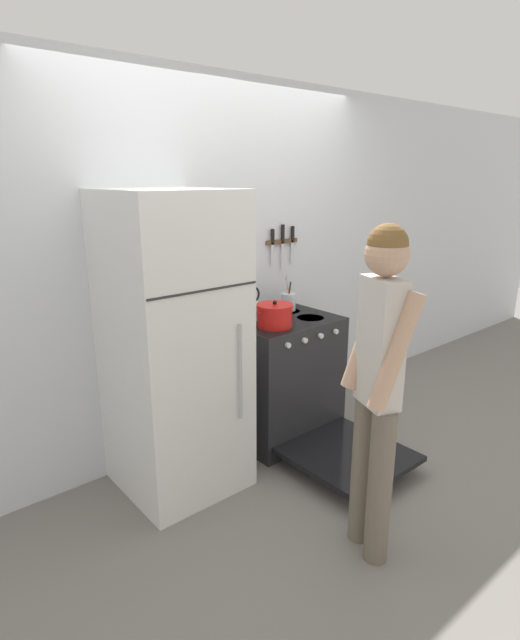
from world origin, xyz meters
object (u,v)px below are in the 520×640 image
object	(u,v)px
utensil_jar	(288,301)
person	(378,378)
dutch_oven_pot	(275,315)
tea_kettle	(253,308)
stove_range	(284,379)
refrigerator	(174,346)

from	to	relation	value
utensil_jar	person	distance (m)	1.49
dutch_oven_pot	tea_kettle	xyz separation A→B (m)	(0.01, 0.25, -0.00)
stove_range	utensil_jar	bearing A→B (deg)	41.26
dutch_oven_pot	person	distance (m)	1.12
dutch_oven_pot	refrigerator	bearing A→B (deg)	173.85
utensil_jar	person	bearing A→B (deg)	-116.60
utensil_jar	person	xyz separation A→B (m)	(-0.67, -1.33, -0.01)
stove_range	person	world-z (taller)	person
tea_kettle	person	xyz separation A→B (m)	(-0.32, -1.33, -0.02)
stove_range	utensil_jar	xyz separation A→B (m)	(0.19, 0.17, 0.53)
refrigerator	dutch_oven_pot	xyz separation A→B (m)	(0.73, -0.08, 0.08)
utensil_jar	person	world-z (taller)	person
stove_range	tea_kettle	distance (m)	0.58
utensil_jar	stove_range	bearing A→B (deg)	-138.74
refrigerator	stove_range	bearing A→B (deg)	0.30
tea_kettle	person	size ratio (longest dim) A/B	0.14
stove_range	tea_kettle	size ratio (longest dim) A/B	5.71
refrigerator	person	bearing A→B (deg)	-69.70
tea_kettle	person	world-z (taller)	person
dutch_oven_pot	person	xyz separation A→B (m)	(-0.30, -1.08, -0.02)
person	dutch_oven_pot	bearing A→B (deg)	5.89
tea_kettle	person	bearing A→B (deg)	-103.43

